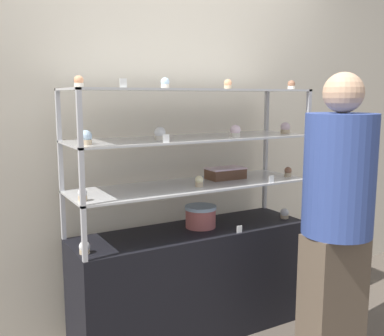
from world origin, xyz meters
The scene contains 26 objects.
ground_plane centered at (0.00, 0.00, 0.00)m, with size 20.00×20.00×0.00m, color brown.
back_wall centered at (0.00, 0.36, 1.30)m, with size 8.00×0.05×2.60m.
display_base centered at (0.00, 0.00, 0.34)m, with size 1.48×0.44×0.67m.
display_riser_lower centered at (0.00, 0.00, 0.94)m, with size 1.48×0.44×0.28m.
display_riser_middle centered at (0.00, 0.00, 1.22)m, with size 1.48×0.44×0.28m.
display_riser_upper centered at (0.00, 0.00, 1.51)m, with size 1.48×0.44×0.28m.
layer_cake_centerpiece centered at (0.07, 0.02, 0.74)m, with size 0.20×0.20×0.14m.
sheet_cake_frosted centered at (0.28, 0.05, 0.99)m, with size 0.24×0.14×0.07m.
cupcake_0 centered at (-0.70, -0.09, 0.70)m, with size 0.06×0.06×0.07m.
cupcake_1 centered at (0.67, -0.08, 0.70)m, with size 0.06×0.06×0.07m.
price_tag_0 centered at (0.21, -0.20, 0.69)m, with size 0.04×0.00×0.04m.
cupcake_2 centered at (-0.70, -0.11, 0.99)m, with size 0.05×0.05×0.07m.
cupcake_3 centered at (0.00, -0.08, 0.99)m, with size 0.05×0.05×0.07m.
cupcake_4 centered at (0.68, -0.09, 0.99)m, with size 0.05×0.05×0.07m.
price_tag_1 centered at (0.45, -0.20, 0.98)m, with size 0.04×0.00×0.04m.
cupcake_5 centered at (-0.66, -0.08, 1.27)m, with size 0.06×0.06×0.07m.
cupcake_6 centered at (-0.24, -0.05, 1.27)m, with size 0.06×0.06×0.07m.
cupcake_7 centered at (0.24, -0.11, 1.27)m, with size 0.06×0.06×0.07m.
cupcake_8 centered at (0.67, -0.05, 1.27)m, with size 0.06×0.06×0.07m.
price_tag_2 centered at (-0.27, -0.20, 1.26)m, with size 0.04×0.00×0.04m.
cupcake_9 centered at (-0.69, -0.10, 1.55)m, with size 0.05×0.05×0.06m.
cupcake_10 centered at (-0.22, -0.09, 1.55)m, with size 0.05×0.05×0.06m.
cupcake_11 centered at (0.22, -0.05, 1.55)m, with size 0.05×0.05×0.06m.
cupcake_12 centered at (0.67, -0.10, 1.55)m, with size 0.05×0.05×0.06m.
price_tag_3 centered at (-0.50, -0.20, 1.55)m, with size 0.04×0.00×0.04m.
customer_figure centered at (0.52, -0.66, 0.86)m, with size 0.37×0.37×1.61m.
Camera 1 is at (-1.32, -2.31, 1.48)m, focal length 42.00 mm.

